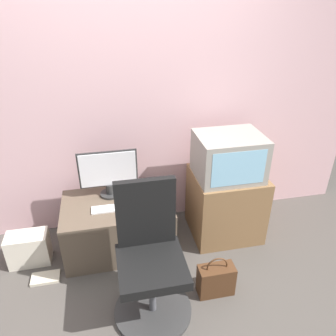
{
  "coord_description": "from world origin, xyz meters",
  "views": [
    {
      "loc": [
        -0.23,
        -1.43,
        2.06
      ],
      "look_at": [
        0.28,
        0.99,
        0.72
      ],
      "focal_mm": 35.0,
      "sensor_mm": 36.0,
      "label": 1
    }
  ],
  "objects_px": {
    "crt_tv": "(229,157)",
    "office_chair": "(150,264)",
    "keyboard": "(114,208)",
    "book": "(46,278)",
    "cardboard_box_lower": "(29,248)",
    "mouse": "(143,204)",
    "main_monitor": "(108,173)",
    "handbag": "(216,280)"
  },
  "relations": [
    {
      "from": "crt_tv",
      "to": "office_chair",
      "type": "xyz_separation_m",
      "value": [
        -0.79,
        -0.68,
        -0.41
      ]
    },
    {
      "from": "keyboard",
      "to": "office_chair",
      "type": "xyz_separation_m",
      "value": [
        0.2,
        -0.62,
        -0.06
      ]
    },
    {
      "from": "keyboard",
      "to": "book",
      "type": "distance_m",
      "value": 0.78
    },
    {
      "from": "keyboard",
      "to": "cardboard_box_lower",
      "type": "height_order",
      "value": "keyboard"
    },
    {
      "from": "mouse",
      "to": "main_monitor",
      "type": "bearing_deg",
      "value": 140.05
    },
    {
      "from": "crt_tv",
      "to": "handbag",
      "type": "xyz_separation_m",
      "value": [
        -0.29,
        -0.66,
        -0.69
      ]
    },
    {
      "from": "crt_tv",
      "to": "cardboard_box_lower",
      "type": "xyz_separation_m",
      "value": [
        -1.74,
        -0.02,
        -0.68
      ]
    },
    {
      "from": "mouse",
      "to": "cardboard_box_lower",
      "type": "xyz_separation_m",
      "value": [
        -0.98,
        0.03,
        -0.34
      ]
    },
    {
      "from": "mouse",
      "to": "handbag",
      "type": "height_order",
      "value": "mouse"
    },
    {
      "from": "handbag",
      "to": "mouse",
      "type": "bearing_deg",
      "value": 126.93
    },
    {
      "from": "mouse",
      "to": "office_chair",
      "type": "relative_size",
      "value": 0.05
    },
    {
      "from": "cardboard_box_lower",
      "to": "book",
      "type": "distance_m",
      "value": 0.3
    },
    {
      "from": "keyboard",
      "to": "office_chair",
      "type": "bearing_deg",
      "value": -71.93
    },
    {
      "from": "mouse",
      "to": "book",
      "type": "distance_m",
      "value": 0.99
    },
    {
      "from": "mouse",
      "to": "cardboard_box_lower",
      "type": "relative_size",
      "value": 0.15
    },
    {
      "from": "main_monitor",
      "to": "office_chair",
      "type": "relative_size",
      "value": 0.5
    },
    {
      "from": "keyboard",
      "to": "mouse",
      "type": "bearing_deg",
      "value": 0.91
    },
    {
      "from": "mouse",
      "to": "book",
      "type": "bearing_deg",
      "value": -166.33
    },
    {
      "from": "main_monitor",
      "to": "keyboard",
      "type": "bearing_deg",
      "value": -85.83
    },
    {
      "from": "keyboard",
      "to": "crt_tv",
      "type": "height_order",
      "value": "crt_tv"
    },
    {
      "from": "mouse",
      "to": "cardboard_box_lower",
      "type": "height_order",
      "value": "mouse"
    },
    {
      "from": "keyboard",
      "to": "main_monitor",
      "type": "bearing_deg",
      "value": 94.17
    },
    {
      "from": "handbag",
      "to": "office_chair",
      "type": "bearing_deg",
      "value": -178.02
    },
    {
      "from": "office_chair",
      "to": "handbag",
      "type": "distance_m",
      "value": 0.58
    },
    {
      "from": "office_chair",
      "to": "crt_tv",
      "type": "bearing_deg",
      "value": 40.47
    },
    {
      "from": "keyboard",
      "to": "office_chair",
      "type": "height_order",
      "value": "office_chair"
    },
    {
      "from": "keyboard",
      "to": "office_chair",
      "type": "relative_size",
      "value": 0.37
    },
    {
      "from": "cardboard_box_lower",
      "to": "handbag",
      "type": "relative_size",
      "value": 0.96
    },
    {
      "from": "keyboard",
      "to": "book",
      "type": "xyz_separation_m",
      "value": [
        -0.6,
        -0.2,
        -0.46
      ]
    },
    {
      "from": "handbag",
      "to": "book",
      "type": "xyz_separation_m",
      "value": [
        -1.3,
        0.4,
        -0.12
      ]
    },
    {
      "from": "handbag",
      "to": "book",
      "type": "bearing_deg",
      "value": 162.79
    },
    {
      "from": "mouse",
      "to": "cardboard_box_lower",
      "type": "distance_m",
      "value": 1.04
    },
    {
      "from": "mouse",
      "to": "crt_tv",
      "type": "relative_size",
      "value": 0.09
    },
    {
      "from": "cardboard_box_lower",
      "to": "handbag",
      "type": "xyz_separation_m",
      "value": [
        1.44,
        -0.64,
        -0.01
      ]
    },
    {
      "from": "cardboard_box_lower",
      "to": "handbag",
      "type": "height_order",
      "value": "handbag"
    },
    {
      "from": "keyboard",
      "to": "crt_tv",
      "type": "xyz_separation_m",
      "value": [
        1.0,
        0.05,
        0.35
      ]
    },
    {
      "from": "keyboard",
      "to": "cardboard_box_lower",
      "type": "bearing_deg",
      "value": 177.57
    },
    {
      "from": "keyboard",
      "to": "book",
      "type": "bearing_deg",
      "value": -161.42
    },
    {
      "from": "crt_tv",
      "to": "office_chair",
      "type": "relative_size",
      "value": 0.55
    },
    {
      "from": "mouse",
      "to": "book",
      "type": "height_order",
      "value": "mouse"
    },
    {
      "from": "main_monitor",
      "to": "office_chair",
      "type": "bearing_deg",
      "value": -75.46
    },
    {
      "from": "crt_tv",
      "to": "mouse",
      "type": "bearing_deg",
      "value": -176.14
    }
  ]
}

